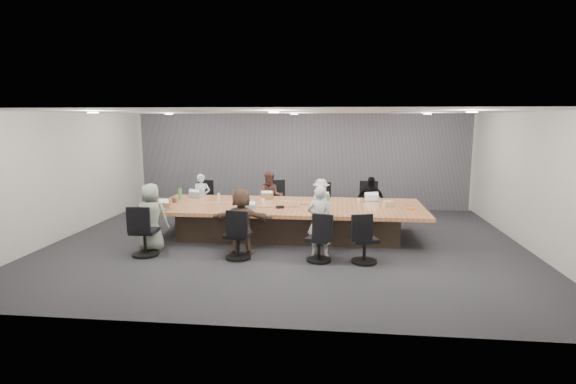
# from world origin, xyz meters

# --- Properties ---
(floor) EXTENTS (10.00, 8.00, 0.00)m
(floor) POSITION_xyz_m (0.00, 0.00, 0.00)
(floor) COLOR #2A2B30
(floor) RESTS_ON ground
(ceiling) EXTENTS (10.00, 8.00, 0.00)m
(ceiling) POSITION_xyz_m (0.00, 0.00, 2.80)
(ceiling) COLOR white
(ceiling) RESTS_ON wall_back
(wall_back) EXTENTS (10.00, 0.00, 2.80)m
(wall_back) POSITION_xyz_m (0.00, 4.00, 1.40)
(wall_back) COLOR beige
(wall_back) RESTS_ON ground
(wall_front) EXTENTS (10.00, 0.00, 2.80)m
(wall_front) POSITION_xyz_m (0.00, -4.00, 1.40)
(wall_front) COLOR beige
(wall_front) RESTS_ON ground
(wall_left) EXTENTS (0.00, 8.00, 2.80)m
(wall_left) POSITION_xyz_m (-5.00, 0.00, 1.40)
(wall_left) COLOR beige
(wall_left) RESTS_ON ground
(wall_right) EXTENTS (0.00, 8.00, 2.80)m
(wall_right) POSITION_xyz_m (5.00, 0.00, 1.40)
(wall_right) COLOR beige
(wall_right) RESTS_ON ground
(curtain) EXTENTS (9.80, 0.04, 2.80)m
(curtain) POSITION_xyz_m (0.00, 3.92, 1.40)
(curtain) COLOR slate
(curtain) RESTS_ON ground
(conference_table) EXTENTS (6.00, 2.20, 0.74)m
(conference_table) POSITION_xyz_m (0.00, 0.50, 0.40)
(conference_table) COLOR #3A2C21
(conference_table) RESTS_ON ground
(chair_0) EXTENTS (0.65, 0.65, 0.81)m
(chair_0) POSITION_xyz_m (-2.43, 2.20, 0.41)
(chair_0) COLOR black
(chair_0) RESTS_ON ground
(chair_1) EXTENTS (0.74, 0.74, 0.86)m
(chair_1) POSITION_xyz_m (-0.60, 2.20, 0.43)
(chair_1) COLOR black
(chair_1) RESTS_ON ground
(chair_2) EXTENTS (0.59, 0.59, 0.79)m
(chair_2) POSITION_xyz_m (0.69, 2.20, 0.39)
(chair_2) COLOR black
(chair_2) RESTS_ON ground
(chair_3) EXTENTS (0.62, 0.62, 0.88)m
(chair_3) POSITION_xyz_m (1.92, 2.20, 0.44)
(chair_3) COLOR black
(chair_3) RESTS_ON ground
(chair_4) EXTENTS (0.58, 0.58, 0.82)m
(chair_4) POSITION_xyz_m (-2.65, -1.20, 0.41)
(chair_4) COLOR black
(chair_4) RESTS_ON ground
(chair_5) EXTENTS (0.60, 0.60, 0.77)m
(chair_5) POSITION_xyz_m (-0.79, -1.20, 0.39)
(chair_5) COLOR black
(chair_5) RESTS_ON ground
(chair_6) EXTENTS (0.62, 0.62, 0.72)m
(chair_6) POSITION_xyz_m (0.76, -1.20, 0.36)
(chair_6) COLOR black
(chair_6) RESTS_ON ground
(chair_7) EXTENTS (0.64, 0.64, 0.74)m
(chair_7) POSITION_xyz_m (1.60, -1.20, 0.37)
(chair_7) COLOR black
(chair_7) RESTS_ON ground
(person_0) EXTENTS (0.49, 0.36, 1.24)m
(person_0) POSITION_xyz_m (-2.43, 1.85, 0.62)
(person_0) COLOR #AEC4DA
(person_0) RESTS_ON ground
(laptop_0) EXTENTS (0.37, 0.30, 0.02)m
(laptop_0) POSITION_xyz_m (-2.43, 1.30, 0.75)
(laptop_0) COLOR #B2B2B7
(laptop_0) RESTS_ON conference_table
(person_1) EXTENTS (0.71, 0.59, 1.33)m
(person_1) POSITION_xyz_m (-0.60, 1.85, 0.67)
(person_1) COLOR #50312D
(person_1) RESTS_ON ground
(laptop_1) EXTENTS (0.33, 0.24, 0.02)m
(laptop_1) POSITION_xyz_m (-0.60, 1.30, 0.75)
(laptop_1) COLOR #8C6647
(laptop_1) RESTS_ON conference_table
(person_2) EXTENTS (0.81, 0.55, 1.15)m
(person_2) POSITION_xyz_m (0.69, 1.85, 0.58)
(person_2) COLOR #B1B1B1
(person_2) RESTS_ON ground
(laptop_2) EXTENTS (0.37, 0.29, 0.02)m
(laptop_2) POSITION_xyz_m (0.69, 1.30, 0.75)
(laptop_2) COLOR #B2B2B7
(laptop_2) RESTS_ON conference_table
(person_3) EXTENTS (0.78, 0.47, 1.24)m
(person_3) POSITION_xyz_m (1.92, 1.85, 0.62)
(person_3) COLOR black
(person_3) RESTS_ON ground
(laptop_3) EXTENTS (0.36, 0.28, 0.02)m
(laptop_3) POSITION_xyz_m (1.92, 1.30, 0.75)
(laptop_3) COLOR #B2B2B7
(laptop_3) RESTS_ON conference_table
(person_4) EXTENTS (0.70, 0.48, 1.38)m
(person_4) POSITION_xyz_m (-2.65, -0.85, 0.69)
(person_4) COLOR gray
(person_4) RESTS_ON ground
(laptop_4) EXTENTS (0.39, 0.31, 0.02)m
(laptop_4) POSITION_xyz_m (-2.65, -0.30, 0.75)
(laptop_4) COLOR #8C6647
(laptop_4) RESTS_ON conference_table
(person_5) EXTENTS (1.25, 0.45, 1.33)m
(person_5) POSITION_xyz_m (-0.79, -0.85, 0.66)
(person_5) COLOR brown
(person_5) RESTS_ON ground
(laptop_5) EXTENTS (0.32, 0.24, 0.02)m
(laptop_5) POSITION_xyz_m (-0.79, -0.30, 0.75)
(laptop_5) COLOR #B2B2B7
(laptop_5) RESTS_ON conference_table
(person_6) EXTENTS (0.55, 0.39, 1.39)m
(person_6) POSITION_xyz_m (0.76, -0.85, 0.70)
(person_6) COLOR silver
(person_6) RESTS_ON ground
(laptop_6) EXTENTS (0.36, 0.26, 0.02)m
(laptop_6) POSITION_xyz_m (0.76, -0.30, 0.75)
(laptop_6) COLOR #B2B2B7
(laptop_6) RESTS_ON conference_table
(bottle_green_left) EXTENTS (0.09, 0.09, 0.28)m
(bottle_green_left) POSITION_xyz_m (-2.65, 0.87, 0.88)
(bottle_green_left) COLOR #3F9144
(bottle_green_left) RESTS_ON conference_table
(bottle_green_right) EXTENTS (0.08, 0.08, 0.27)m
(bottle_green_right) POSITION_xyz_m (0.89, 0.44, 0.88)
(bottle_green_right) COLOR #3F9144
(bottle_green_right) RESTS_ON conference_table
(bottle_clear) EXTENTS (0.06, 0.06, 0.21)m
(bottle_clear) POSITION_xyz_m (-1.66, 0.69, 0.84)
(bottle_clear) COLOR silver
(bottle_clear) RESTS_ON conference_table
(cup_white_far) EXTENTS (0.10, 0.10, 0.11)m
(cup_white_far) POSITION_xyz_m (-0.61, 0.62, 0.80)
(cup_white_far) COLOR white
(cup_white_far) RESTS_ON conference_table
(cup_white_near) EXTENTS (0.08, 0.08, 0.09)m
(cup_white_near) POSITION_xyz_m (1.59, 0.95, 0.79)
(cup_white_near) COLOR white
(cup_white_near) RESTS_ON conference_table
(mug_brown) EXTENTS (0.12, 0.12, 0.12)m
(mug_brown) POSITION_xyz_m (-2.65, 0.48, 0.80)
(mug_brown) COLOR brown
(mug_brown) RESTS_ON conference_table
(mic_left) EXTENTS (0.17, 0.13, 0.03)m
(mic_left) POSITION_xyz_m (-0.91, 0.32, 0.75)
(mic_left) COLOR black
(mic_left) RESTS_ON conference_table
(mic_right) EXTENTS (0.14, 0.10, 0.03)m
(mic_right) POSITION_xyz_m (0.76, 0.39, 0.75)
(mic_right) COLOR black
(mic_right) RESTS_ON conference_table
(stapler) EXTENTS (0.18, 0.09, 0.06)m
(stapler) POSITION_xyz_m (-0.14, 0.07, 0.77)
(stapler) COLOR black
(stapler) RESTS_ON conference_table
(canvas_bag) EXTENTS (0.28, 0.24, 0.13)m
(canvas_bag) POSITION_xyz_m (2.20, 0.51, 0.80)
(canvas_bag) COLOR tan
(canvas_bag) RESTS_ON conference_table
(snack_packet) EXTENTS (0.17, 0.12, 0.04)m
(snack_packet) POSITION_xyz_m (2.65, 0.24, 0.76)
(snack_packet) COLOR orange
(snack_packet) RESTS_ON conference_table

